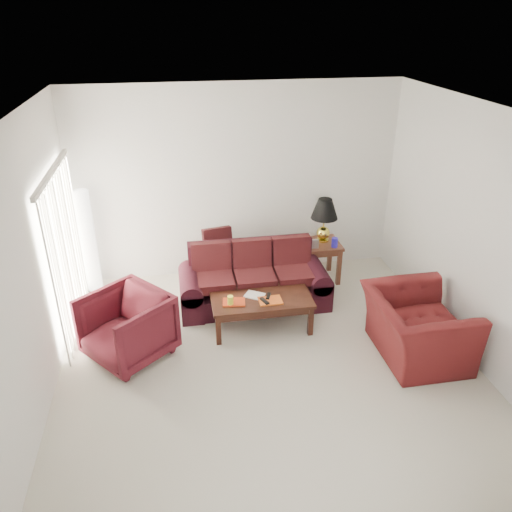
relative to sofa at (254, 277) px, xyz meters
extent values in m
plane|color=beige|center=(-0.06, -1.38, -0.44)|extent=(5.00, 5.00, 0.00)
cube|color=silver|center=(-2.48, -0.08, 0.64)|extent=(0.10, 2.00, 2.16)
cube|color=black|center=(-0.44, 0.71, 0.27)|extent=(0.48, 0.29, 0.46)
cube|color=#ADADB1|center=(1.00, 0.41, 0.26)|extent=(0.14, 0.06, 0.14)
cylinder|color=#221AAC|center=(1.32, 0.39, 0.27)|extent=(0.11, 0.11, 0.15)
cube|color=silver|center=(1.02, 0.74, 0.27)|extent=(0.16, 0.18, 0.05)
imported|color=#451018|center=(-1.73, -0.94, -0.01)|extent=(1.30, 1.30, 0.85)
imported|color=#481012|center=(1.77, -1.52, -0.03)|extent=(1.09, 1.25, 0.81)
cube|color=#B33211|center=(-0.38, -0.68, 0.04)|extent=(0.31, 0.25, 0.02)
cube|color=white|center=(-0.08, -0.55, 0.04)|extent=(0.31, 0.29, 0.01)
cube|color=#D15518|center=(0.09, -0.72, 0.04)|extent=(0.31, 0.24, 0.02)
cube|color=black|center=(0.01, -0.75, 0.06)|extent=(0.11, 0.18, 0.02)
cube|color=black|center=(0.09, -0.63, 0.06)|extent=(0.10, 0.16, 0.02)
cylinder|color=#F4F937|center=(-0.43, -0.72, 0.10)|extent=(0.10, 0.10, 0.13)
camera|label=1|loc=(-1.05, -6.19, 3.49)|focal=35.00mm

